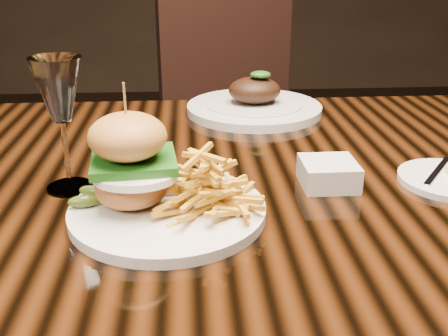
{
  "coord_description": "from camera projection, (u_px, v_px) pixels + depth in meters",
  "views": [
    {
      "loc": [
        -0.04,
        -0.78,
        1.08
      ],
      "look_at": [
        0.0,
        -0.13,
        0.81
      ],
      "focal_mm": 42.0,
      "sensor_mm": 36.0,
      "label": 1
    }
  ],
  "objects": [
    {
      "name": "ramekin",
      "position": [
        328.0,
        173.0,
        0.8
      ],
      "size": [
        0.08,
        0.08,
        0.04
      ],
      "primitive_type": "cube",
      "rotation": [
        0.0,
        0.0,
        0.01
      ],
      "color": "silver",
      "rests_on": "dining_table"
    },
    {
      "name": "wine_glass",
      "position": [
        59.0,
        94.0,
        0.74
      ],
      "size": [
        0.07,
        0.07,
        0.2
      ],
      "color": "white",
      "rests_on": "dining_table"
    },
    {
      "name": "burger_plate",
      "position": [
        165.0,
        182.0,
        0.69
      ],
      "size": [
        0.27,
        0.27,
        0.18
      ],
      "rotation": [
        0.0,
        0.0,
        -0.11
      ],
      "color": "silver",
      "rests_on": "dining_table"
    },
    {
      "name": "far_dish",
      "position": [
        254.0,
        105.0,
        1.16
      ],
      "size": [
        0.3,
        0.3,
        0.1
      ],
      "rotation": [
        0.0,
        0.0,
        -0.29
      ],
      "color": "silver",
      "rests_on": "dining_table"
    },
    {
      "name": "dining_table",
      "position": [
        217.0,
        214.0,
        0.88
      ],
      "size": [
        1.6,
        0.9,
        0.75
      ],
      "color": "black",
      "rests_on": "ground"
    },
    {
      "name": "chair_far",
      "position": [
        237.0,
        126.0,
        1.76
      ],
      "size": [
        0.57,
        0.57,
        0.95
      ],
      "rotation": [
        0.0,
        0.0,
        0.27
      ],
      "color": "black",
      "rests_on": "ground"
    }
  ]
}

